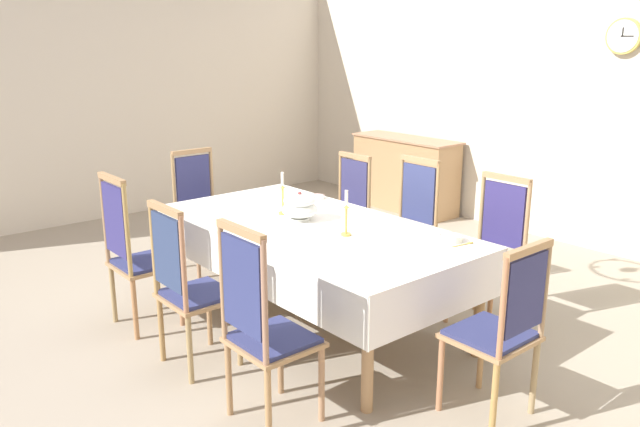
% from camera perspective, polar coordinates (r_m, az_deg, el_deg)
% --- Properties ---
extents(ground, '(7.72, 6.29, 0.04)m').
position_cam_1_polar(ground, '(4.95, 0.54, -9.54)').
color(ground, gray).
extents(back_wall, '(7.72, 0.08, 3.05)m').
position_cam_1_polar(back_wall, '(7.02, 21.07, 9.94)').
color(back_wall, beige).
rests_on(back_wall, ground).
extents(left_wall, '(0.08, 6.29, 3.05)m').
position_cam_1_polar(left_wall, '(7.89, -18.54, 10.64)').
color(left_wall, beige).
rests_on(left_wall, ground).
extents(dining_table, '(2.42, 1.23, 0.77)m').
position_cam_1_polar(dining_table, '(4.61, -0.66, -1.85)').
color(dining_table, '#9D7247').
rests_on(dining_table, ground).
extents(tablecloth, '(2.44, 1.25, 0.32)m').
position_cam_1_polar(tablecloth, '(4.61, -0.66, -1.84)').
color(tablecloth, white).
rests_on(tablecloth, dining_table).
extents(chair_south_a, '(0.44, 0.42, 1.16)m').
position_cam_1_polar(chair_south_a, '(4.78, -16.31, -3.31)').
color(chair_south_a, '#9B7F50').
rests_on(chair_south_a, ground).
extents(chair_north_a, '(0.44, 0.42, 1.05)m').
position_cam_1_polar(chair_north_a, '(5.86, 2.17, 0.37)').
color(chair_north_a, '#A47F56').
rests_on(chair_north_a, ground).
extents(chair_south_b, '(0.44, 0.42, 1.10)m').
position_cam_1_polar(chair_south_b, '(4.12, -11.74, -6.30)').
color(chair_south_b, '#9A7650').
rests_on(chair_south_b, ground).
extents(chair_north_b, '(0.44, 0.42, 1.13)m').
position_cam_1_polar(chair_north_b, '(5.32, 7.88, -1.05)').
color(chair_north_b, '#9B7353').
rests_on(chair_north_b, ground).
extents(chair_south_c, '(0.44, 0.42, 1.16)m').
position_cam_1_polar(chair_south_c, '(3.46, -5.13, -10.00)').
color(chair_south_c, '#96724F').
rests_on(chair_south_c, ground).
extents(chair_north_c, '(0.44, 0.42, 1.11)m').
position_cam_1_polar(chair_north_c, '(4.84, 15.12, -3.18)').
color(chair_north_c, '#A87147').
rests_on(chair_north_c, ground).
extents(chair_head_west, '(0.42, 0.44, 1.10)m').
position_cam_1_polar(chair_head_west, '(5.94, -10.61, 0.45)').
color(chair_head_west, '#A2744F').
rests_on(chair_head_west, ground).
extents(chair_head_east, '(0.42, 0.44, 1.05)m').
position_cam_1_polar(chair_head_east, '(3.65, 15.91, -9.80)').
color(chair_head_east, '#A7714F').
rests_on(chair_head_east, ground).
extents(soup_tureen, '(0.27, 0.27, 0.22)m').
position_cam_1_polar(soup_tureen, '(4.67, -1.83, 0.65)').
color(soup_tureen, silver).
rests_on(soup_tureen, tablecloth).
extents(candlestick_west, '(0.07, 0.07, 0.33)m').
position_cam_1_polar(candlestick_west, '(4.83, -3.37, 1.42)').
color(candlestick_west, gold).
rests_on(candlestick_west, tablecloth).
extents(candlestick_east, '(0.07, 0.07, 0.32)m').
position_cam_1_polar(candlestick_east, '(4.29, 2.37, -0.40)').
color(candlestick_east, gold).
rests_on(candlestick_east, tablecloth).
extents(bowl_near_left, '(0.14, 0.14, 0.03)m').
position_cam_1_polar(bowl_near_left, '(5.33, -0.34, 1.52)').
color(bowl_near_left, silver).
rests_on(bowl_near_left, tablecloth).
extents(bowl_near_right, '(0.16, 0.16, 0.04)m').
position_cam_1_polar(bowl_near_right, '(4.30, 11.71, -2.12)').
color(bowl_near_right, silver).
rests_on(bowl_near_right, tablecloth).
extents(spoon_primary, '(0.06, 0.18, 0.01)m').
position_cam_1_polar(spoon_primary, '(5.43, -0.86, 1.65)').
color(spoon_primary, gold).
rests_on(spoon_primary, tablecloth).
extents(spoon_secondary, '(0.05, 0.18, 0.01)m').
position_cam_1_polar(spoon_secondary, '(4.26, 13.12, -2.62)').
color(spoon_secondary, gold).
rests_on(spoon_secondary, tablecloth).
extents(sideboard, '(1.44, 0.48, 0.90)m').
position_cam_1_polar(sideboard, '(7.98, 7.63, 3.56)').
color(sideboard, '#A07950').
rests_on(sideboard, ground).
extents(mounted_clock, '(0.33, 0.06, 0.33)m').
position_cam_1_polar(mounted_clock, '(6.67, 25.60, 14.16)').
color(mounted_clock, '#D1B251').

